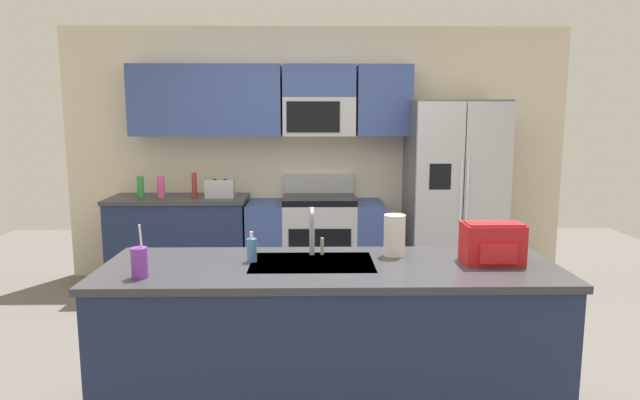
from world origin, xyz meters
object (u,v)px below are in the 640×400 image
(refrigerator, at_px, (453,195))
(pepper_mill, at_px, (194,185))
(bottle_green, at_px, (141,187))
(sink_faucet, at_px, (313,227))
(toaster, at_px, (220,188))
(backpack, at_px, (493,242))
(drink_cup_purple, at_px, (140,262))
(soap_dispenser, at_px, (252,250))
(range_oven, at_px, (316,241))
(bottle_pink, at_px, (161,187))
(paper_towel_roll, at_px, (394,235))

(refrigerator, xyz_separation_m, pepper_mill, (-2.58, 0.07, 0.10))
(bottle_green, relative_size, sink_faucet, 0.75)
(toaster, bearing_deg, backpack, -52.52)
(drink_cup_purple, distance_m, soap_dispenser, 0.61)
(pepper_mill, bearing_deg, soap_dispenser, -71.41)
(range_oven, height_order, backpack, backpack)
(bottle_pink, bearing_deg, paper_towel_roll, -49.42)
(refrigerator, bearing_deg, toaster, 179.52)
(soap_dispenser, bearing_deg, bottle_pink, 115.44)
(refrigerator, bearing_deg, bottle_green, 179.55)
(toaster, relative_size, bottle_green, 1.33)
(range_oven, height_order, drink_cup_purple, drink_cup_purple)
(soap_dispenser, bearing_deg, refrigerator, 53.90)
(range_oven, distance_m, drink_cup_purple, 2.96)
(bottle_green, bearing_deg, toaster, -0.37)
(soap_dispenser, bearing_deg, paper_towel_roll, 8.59)
(soap_dispenser, height_order, backpack, backpack)
(toaster, xyz_separation_m, soap_dispenser, (0.57, -2.42, -0.02))
(bottle_pink, xyz_separation_m, backpack, (2.48, -2.47, 0.01))
(refrigerator, bearing_deg, soap_dispenser, -126.10)
(soap_dispenser, bearing_deg, sink_faucet, 19.40)
(pepper_mill, height_order, paper_towel_roll, pepper_mill)
(bottle_green, xyz_separation_m, bottle_pink, (0.20, -0.01, 0.00))
(paper_towel_roll, bearing_deg, bottle_green, 133.28)
(toaster, bearing_deg, paper_towel_roll, -58.95)
(bottle_green, bearing_deg, pepper_mill, 4.93)
(bottle_green, distance_m, sink_faucet, 2.86)
(bottle_pink, distance_m, soap_dispenser, 2.67)
(pepper_mill, height_order, sink_faucet, sink_faucet)
(pepper_mill, height_order, bottle_pink, pepper_mill)
(paper_towel_roll, bearing_deg, bottle_pink, 130.58)
(toaster, relative_size, paper_towel_roll, 1.17)
(refrigerator, height_order, paper_towel_roll, refrigerator)
(refrigerator, relative_size, paper_towel_roll, 7.71)
(refrigerator, distance_m, toaster, 2.32)
(range_oven, bearing_deg, toaster, -176.82)
(bottle_green, xyz_separation_m, paper_towel_roll, (2.17, -2.30, 0.01))
(range_oven, relative_size, toaster, 4.86)
(toaster, distance_m, soap_dispenser, 2.48)
(drink_cup_purple, height_order, soap_dispenser, drink_cup_purple)
(soap_dispenser, bearing_deg, drink_cup_purple, -150.76)
(bottle_pink, xyz_separation_m, soap_dispenser, (1.15, -2.41, -0.04))
(sink_faucet, xyz_separation_m, backpack, (0.99, -0.17, -0.05))
(drink_cup_purple, bearing_deg, sink_faucet, 25.57)
(range_oven, distance_m, bottle_green, 1.82)
(refrigerator, relative_size, soap_dispenser, 10.88)
(pepper_mill, xyz_separation_m, bottle_pink, (-0.32, -0.05, -0.02))
(bottle_green, bearing_deg, refrigerator, -0.45)
(refrigerator, bearing_deg, drink_cup_purple, -130.22)
(range_oven, relative_size, paper_towel_roll, 5.67)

